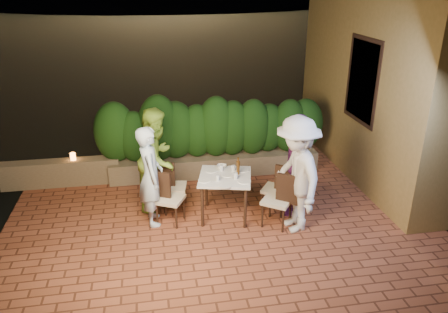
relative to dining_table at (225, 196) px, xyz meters
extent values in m
plane|color=black|center=(-0.10, -0.56, -0.40)|extent=(400.00, 400.00, 0.00)
cube|color=brown|center=(-0.10, -0.06, -0.45)|extent=(7.00, 6.00, 0.15)
cube|color=olive|center=(3.50, 1.44, 2.12)|extent=(1.60, 5.00, 5.00)
cube|color=black|center=(2.72, 0.94, 1.62)|extent=(0.08, 1.00, 1.40)
cube|color=black|center=(2.71, 0.94, 1.62)|extent=(0.06, 1.15, 1.55)
cube|color=brown|center=(0.10, 1.74, -0.17)|extent=(4.20, 0.55, 0.40)
cube|color=brown|center=(-2.90, 1.74, -0.12)|extent=(2.20, 0.30, 0.50)
ellipsoid|color=black|center=(1.90, 59.44, -4.38)|extent=(52.00, 40.00, 22.00)
cylinder|color=white|center=(-0.35, -0.12, 0.38)|extent=(0.20, 0.20, 0.01)
cylinder|color=white|center=(-0.20, 0.23, 0.38)|extent=(0.20, 0.20, 0.01)
cylinder|color=white|center=(0.26, -0.26, 0.38)|extent=(0.22, 0.22, 0.01)
cylinder|color=white|center=(0.32, 0.18, 0.38)|extent=(0.23, 0.23, 0.01)
cylinder|color=white|center=(0.04, 0.03, 0.38)|extent=(0.22, 0.22, 0.01)
cylinder|color=white|center=(-0.06, -0.35, 0.38)|extent=(0.22, 0.22, 0.01)
cylinder|color=silver|center=(-0.15, -0.15, 0.42)|extent=(0.06, 0.06, 0.10)
cylinder|color=silver|center=(-0.03, 0.20, 0.43)|extent=(0.06, 0.06, 0.11)
cylinder|color=silver|center=(0.15, -0.14, 0.43)|extent=(0.06, 0.06, 0.11)
cylinder|color=silver|center=(0.17, 0.15, 0.43)|extent=(0.06, 0.06, 0.11)
imported|color=white|center=(0.00, 0.34, 0.40)|extent=(0.22, 0.22, 0.04)
imported|color=silver|center=(-1.19, 0.04, 0.45)|extent=(0.45, 0.64, 1.65)
imported|color=#8CBC3A|center=(-1.06, 0.58, 0.51)|extent=(0.97, 1.07, 1.78)
imported|color=silver|center=(1.01, -0.54, 0.56)|extent=(0.81, 1.27, 1.87)
imported|color=#642267|center=(1.20, -0.03, 0.50)|extent=(0.68, 1.10, 1.75)
cylinder|color=orange|center=(-2.64, 1.74, 0.20)|extent=(0.10, 0.10, 0.14)
camera|label=1|loc=(-1.14, -6.33, 3.39)|focal=35.00mm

